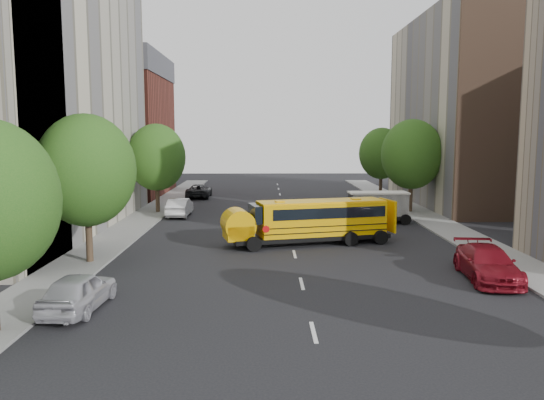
{
  "coord_description": "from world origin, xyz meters",
  "views": [
    {
      "loc": [
        -1.68,
        -31.66,
        6.86
      ],
      "look_at": [
        -1.24,
        2.0,
        2.63
      ],
      "focal_mm": 35.0,
      "sensor_mm": 36.0,
      "label": 1
    }
  ],
  "objects_px": {
    "street_tree_2": "(157,157)",
    "parked_car_4": "(388,201)",
    "parked_car_1": "(180,207)",
    "street_tree_4": "(412,154)",
    "street_tree_5": "(381,153)",
    "parked_car_0": "(79,291)",
    "street_tree_1": "(86,170)",
    "school_bus": "(309,219)",
    "parked_car_2": "(199,191)",
    "safari_truck": "(372,207)",
    "parked_car_3": "(487,263)"
  },
  "relations": [
    {
      "from": "street_tree_2",
      "to": "parked_car_4",
      "type": "distance_m",
      "value": 21.13
    },
    {
      "from": "parked_car_1",
      "to": "street_tree_4",
      "type": "bearing_deg",
      "value": -174.03
    },
    {
      "from": "street_tree_5",
      "to": "parked_car_0",
      "type": "xyz_separation_m",
      "value": [
        -19.96,
        -37.54,
        -3.94
      ]
    },
    {
      "from": "street_tree_1",
      "to": "parked_car_0",
      "type": "distance_m",
      "value": 8.87
    },
    {
      "from": "school_bus",
      "to": "parked_car_0",
      "type": "height_order",
      "value": "school_bus"
    },
    {
      "from": "parked_car_2",
      "to": "parked_car_4",
      "type": "xyz_separation_m",
      "value": [
        18.4,
        -8.92,
        0.02
      ]
    },
    {
      "from": "street_tree_5",
      "to": "school_bus",
      "type": "bearing_deg",
      "value": -111.53
    },
    {
      "from": "street_tree_1",
      "to": "parked_car_0",
      "type": "height_order",
      "value": "street_tree_1"
    },
    {
      "from": "street_tree_4",
      "to": "parked_car_2",
      "type": "distance_m",
      "value": 23.17
    },
    {
      "from": "parked_car_1",
      "to": "street_tree_2",
      "type": "bearing_deg",
      "value": -39.62
    },
    {
      "from": "safari_truck",
      "to": "parked_car_0",
      "type": "height_order",
      "value": "safari_truck"
    },
    {
      "from": "parked_car_3",
      "to": "parked_car_1",
      "type": "bearing_deg",
      "value": 137.52
    },
    {
      "from": "safari_truck",
      "to": "parked_car_1",
      "type": "xyz_separation_m",
      "value": [
        -15.39,
        3.49,
        -0.5
      ]
    },
    {
      "from": "street_tree_1",
      "to": "parked_car_1",
      "type": "bearing_deg",
      "value": 82.24
    },
    {
      "from": "street_tree_2",
      "to": "parked_car_0",
      "type": "height_order",
      "value": "street_tree_2"
    },
    {
      "from": "street_tree_5",
      "to": "parked_car_3",
      "type": "distance_m",
      "value": 33.71
    },
    {
      "from": "parked_car_4",
      "to": "street_tree_4",
      "type": "bearing_deg",
      "value": -64.01
    },
    {
      "from": "school_bus",
      "to": "parked_car_4",
      "type": "height_order",
      "value": "school_bus"
    },
    {
      "from": "street_tree_1",
      "to": "school_bus",
      "type": "xyz_separation_m",
      "value": [
        12.06,
        4.82,
        -3.39
      ]
    },
    {
      "from": "safari_truck",
      "to": "parked_car_4",
      "type": "height_order",
      "value": "safari_truck"
    },
    {
      "from": "parked_car_2",
      "to": "parked_car_4",
      "type": "distance_m",
      "value": 20.45
    },
    {
      "from": "parked_car_1",
      "to": "parked_car_3",
      "type": "relative_size",
      "value": 0.87
    },
    {
      "from": "street_tree_2",
      "to": "street_tree_4",
      "type": "bearing_deg",
      "value": 0.0
    },
    {
      "from": "school_bus",
      "to": "street_tree_4",
      "type": "bearing_deg",
      "value": 39.07
    },
    {
      "from": "safari_truck",
      "to": "parked_car_3",
      "type": "xyz_separation_m",
      "value": [
        2.21,
        -16.06,
        -0.49
      ]
    },
    {
      "from": "parked_car_4",
      "to": "street_tree_5",
      "type": "bearing_deg",
      "value": 76.48
    },
    {
      "from": "street_tree_4",
      "to": "parked_car_0",
      "type": "relative_size",
      "value": 1.81
    },
    {
      "from": "street_tree_2",
      "to": "parked_car_1",
      "type": "bearing_deg",
      "value": -40.22
    },
    {
      "from": "school_bus",
      "to": "street_tree_5",
      "type": "bearing_deg",
      "value": 54.54
    },
    {
      "from": "parked_car_2",
      "to": "school_bus",
      "type": "bearing_deg",
      "value": 111.96
    },
    {
      "from": "parked_car_3",
      "to": "parked_car_4",
      "type": "xyz_separation_m",
      "value": [
        0.8,
        23.71,
        -0.04
      ]
    },
    {
      "from": "safari_truck",
      "to": "parked_car_0",
      "type": "bearing_deg",
      "value": -129.84
    },
    {
      "from": "street_tree_5",
      "to": "school_bus",
      "type": "relative_size",
      "value": 0.74
    },
    {
      "from": "parked_car_0",
      "to": "parked_car_1",
      "type": "height_order",
      "value": "parked_car_1"
    },
    {
      "from": "parked_car_0",
      "to": "parked_car_4",
      "type": "bearing_deg",
      "value": -119.87
    },
    {
      "from": "street_tree_4",
      "to": "parked_car_2",
      "type": "relative_size",
      "value": 1.55
    },
    {
      "from": "school_bus",
      "to": "parked_car_0",
      "type": "bearing_deg",
      "value": -142.98
    },
    {
      "from": "parked_car_0",
      "to": "parked_car_4",
      "type": "relative_size",
      "value": 1.03
    },
    {
      "from": "street_tree_2",
      "to": "safari_truck",
      "type": "distance_m",
      "value": 18.72
    },
    {
      "from": "street_tree_4",
      "to": "school_bus",
      "type": "distance_m",
      "value": 16.88
    },
    {
      "from": "street_tree_4",
      "to": "school_bus",
      "type": "xyz_separation_m",
      "value": [
        -9.94,
        -13.18,
        -3.52
      ]
    },
    {
      "from": "parked_car_1",
      "to": "parked_car_2",
      "type": "bearing_deg",
      "value": -89.4
    },
    {
      "from": "street_tree_4",
      "to": "parked_car_2",
      "type": "xyz_separation_m",
      "value": [
        -19.8,
        11.22,
        -4.35
      ]
    },
    {
      "from": "school_bus",
      "to": "parked_car_2",
      "type": "height_order",
      "value": "school_bus"
    },
    {
      "from": "parked_car_0",
      "to": "parked_car_1",
      "type": "xyz_separation_m",
      "value": [
        0.16,
        23.68,
        0.01
      ]
    },
    {
      "from": "parked_car_1",
      "to": "parked_car_3",
      "type": "bearing_deg",
      "value": 132.6
    },
    {
      "from": "parked_car_3",
      "to": "street_tree_4",
      "type": "bearing_deg",
      "value": 89.66
    },
    {
      "from": "parked_car_0",
      "to": "parked_car_2",
      "type": "distance_m",
      "value": 36.76
    },
    {
      "from": "street_tree_2",
      "to": "parked_car_3",
      "type": "height_order",
      "value": "street_tree_2"
    },
    {
      "from": "school_bus",
      "to": "parked_car_0",
      "type": "relative_size",
      "value": 2.27
    }
  ]
}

